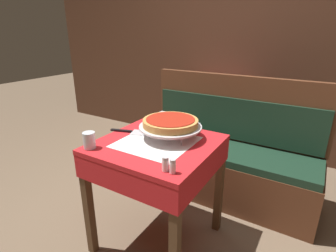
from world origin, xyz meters
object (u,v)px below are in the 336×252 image
at_px(pizza_server, 131,132).
at_px(pepper_shaker, 173,166).
at_px(salt_shaker, 165,164).
at_px(dining_table_rear, 210,103).
at_px(pizza_pan_stand, 170,127).
at_px(deep_dish_pizza, 170,122).
at_px(condiment_caddy, 210,90).
at_px(napkin_holder, 166,118).
at_px(water_glass_near, 89,140).
at_px(booth_bench, 225,162).
at_px(dining_table_front, 157,158).

distance_m(pizza_server, pepper_shaker, 0.61).
relative_size(pizza_server, salt_shaker, 3.66).
height_order(dining_table_rear, pepper_shaker, pepper_shaker).
bearing_deg(pizza_pan_stand, dining_table_rear, 101.60).
distance_m(dining_table_rear, deep_dish_pizza, 1.38).
height_order(salt_shaker, condiment_caddy, condiment_caddy).
height_order(salt_shaker, napkin_holder, napkin_holder).
distance_m(water_glass_near, salt_shaker, 0.52).
bearing_deg(pizza_pan_stand, booth_bench, 77.11).
bearing_deg(dining_table_front, pizza_pan_stand, 69.46).
bearing_deg(dining_table_front, water_glass_near, -135.73).
bearing_deg(pizza_pan_stand, pepper_shaker, -57.91).
height_order(dining_table_front, booth_bench, booth_bench).
bearing_deg(salt_shaker, water_glass_near, -179.57).
relative_size(dining_table_rear, salt_shaker, 10.35).
bearing_deg(salt_shaker, deep_dish_pizza, 117.37).
relative_size(pizza_pan_stand, salt_shaker, 5.42).
relative_size(booth_bench, napkin_holder, 15.39).
relative_size(pizza_pan_stand, deep_dish_pizza, 1.14).
distance_m(salt_shaker, condiment_caddy, 1.73).
height_order(water_glass_near, salt_shaker, water_glass_near).
relative_size(dining_table_front, water_glass_near, 7.79).
bearing_deg(dining_table_front, booth_bench, 76.08).
height_order(dining_table_front, napkin_holder, napkin_holder).
distance_m(pizza_pan_stand, napkin_holder, 0.26).
bearing_deg(dining_table_front, deep_dish_pizza, 69.46).
relative_size(pizza_server, napkin_holder, 2.73).
distance_m(pizza_pan_stand, salt_shaker, 0.43).
height_order(pizza_server, napkin_holder, napkin_holder).
height_order(booth_bench, pizza_pan_stand, booth_bench).
bearing_deg(pizza_server, salt_shaker, -34.33).
bearing_deg(pizza_server, dining_table_rear, 89.87).
bearing_deg(pizza_server, pizza_pan_stand, 11.56).
bearing_deg(deep_dish_pizza, dining_table_rear, 101.60).
xyz_separation_m(booth_bench, water_glass_near, (-0.48, -1.08, 0.50)).
bearing_deg(pizza_server, booth_bench, 59.81).
xyz_separation_m(dining_table_front, salt_shaker, (0.24, -0.28, 0.15)).
bearing_deg(salt_shaker, napkin_holder, 121.49).
distance_m(salt_shaker, pepper_shaker, 0.04).
bearing_deg(pizza_pan_stand, water_glass_near, -130.38).
height_order(dining_table_front, condiment_caddy, condiment_caddy).
bearing_deg(dining_table_rear, water_glass_near, -91.77).
xyz_separation_m(dining_table_rear, pizza_server, (-0.00, -1.39, 0.11)).
height_order(water_glass_near, condiment_caddy, condiment_caddy).
bearing_deg(napkin_holder, pepper_shaker, -55.64).
xyz_separation_m(dining_table_rear, booth_bench, (0.43, -0.64, -0.34)).
relative_size(booth_bench, pizza_pan_stand, 3.81).
xyz_separation_m(pizza_server, salt_shaker, (0.47, -0.32, 0.03)).
relative_size(dining_table_rear, napkin_holder, 7.71).
height_order(pepper_shaker, napkin_holder, napkin_holder).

